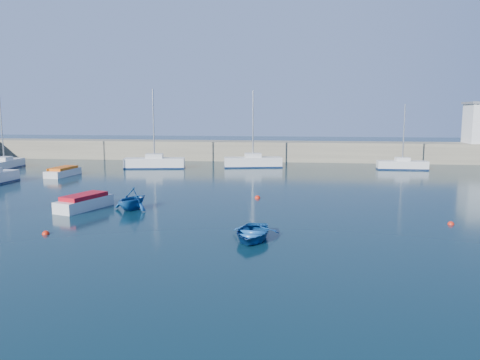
# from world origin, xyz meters

# --- Properties ---
(ground) EXTENTS (220.00, 220.00, 0.00)m
(ground) POSITION_xyz_m (0.00, 0.00, 0.00)
(ground) COLOR #0A232E
(ground) RESTS_ON ground
(back_wall) EXTENTS (96.00, 4.50, 2.60)m
(back_wall) POSITION_xyz_m (0.00, 46.00, 1.30)
(back_wall) COLOR gray
(back_wall) RESTS_ON ground
(sailboat_4) EXTENTS (2.55, 6.70, 8.53)m
(sailboat_4) POSITION_xyz_m (-30.65, 32.21, 0.56)
(sailboat_4) COLOR silver
(sailboat_4) RESTS_ON ground
(sailboat_5) EXTENTS (7.25, 3.15, 9.28)m
(sailboat_5) POSITION_xyz_m (-13.39, 35.13, 0.68)
(sailboat_5) COLOR silver
(sailboat_5) RESTS_ON ground
(sailboat_6) EXTENTS (7.12, 3.36, 9.11)m
(sailboat_6) POSITION_xyz_m (-1.95, 37.67, 0.67)
(sailboat_6) COLOR silver
(sailboat_6) RESTS_ON ground
(sailboat_7) EXTENTS (5.65, 1.66, 7.48)m
(sailboat_7) POSITION_xyz_m (15.44, 37.67, 0.56)
(sailboat_7) COLOR silver
(sailboat_7) RESTS_ON ground
(motorboat_1) EXTENTS (2.73, 4.52, 1.05)m
(motorboat_1) POSITION_xyz_m (-10.85, 11.70, 0.49)
(motorboat_1) COLOR silver
(motorboat_1) RESTS_ON ground
(motorboat_2) EXTENTS (1.89, 4.68, 0.95)m
(motorboat_2) POSITION_xyz_m (-20.77, 27.38, 0.44)
(motorboat_2) COLOR silver
(motorboat_2) RESTS_ON ground
(dinghy_center) EXTENTS (2.81, 3.75, 0.74)m
(dinghy_center) POSITION_xyz_m (1.38, 5.49, 0.37)
(dinghy_center) COLOR navy
(dinghy_center) RESTS_ON ground
(dinghy_left) EXTENTS (3.24, 3.49, 1.52)m
(dinghy_left) POSITION_xyz_m (-7.54, 11.93, 0.76)
(dinghy_left) COLOR navy
(dinghy_left) RESTS_ON ground
(buoy_0) EXTENTS (0.40, 0.40, 0.40)m
(buoy_0) POSITION_xyz_m (-9.91, 5.11, 0.00)
(buoy_0) COLOR red
(buoy_0) RESTS_ON ground
(buoy_1) EXTENTS (0.38, 0.38, 0.38)m
(buoy_1) POSITION_xyz_m (12.73, 10.36, 0.00)
(buoy_1) COLOR red
(buoy_1) RESTS_ON ground
(buoy_3) EXTENTS (0.44, 0.44, 0.44)m
(buoy_3) POSITION_xyz_m (0.54, 17.35, 0.00)
(buoy_3) COLOR red
(buoy_3) RESTS_ON ground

